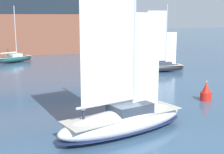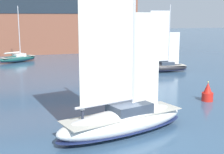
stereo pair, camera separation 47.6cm
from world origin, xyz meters
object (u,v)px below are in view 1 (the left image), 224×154
sailboat_main (124,118)px  sailboat_moored_mid_channel (162,66)px  channel_buoy (206,93)px  sailboat_moored_near_marina (14,59)px

sailboat_main → sailboat_moored_mid_channel: size_ratio=1.44×
sailboat_moored_mid_channel → channel_buoy: 18.86m
sailboat_moored_near_marina → channel_buoy: bearing=-63.1°
channel_buoy → sailboat_moored_mid_channel: bearing=77.1°
sailboat_moored_near_marina → channel_buoy: sailboat_moored_near_marina is taller
sailboat_moored_near_marina → sailboat_moored_mid_channel: sailboat_moored_near_marina is taller
sailboat_main → sailboat_moored_near_marina: sailboat_main is taller
sailboat_main → channel_buoy: bearing=27.1°
sailboat_moored_near_marina → channel_buoy: size_ratio=5.07×
sailboat_moored_near_marina → sailboat_moored_mid_channel: bearing=-40.0°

